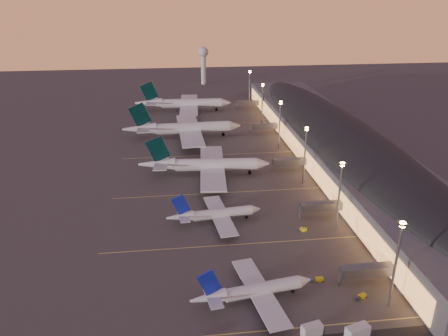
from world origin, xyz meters
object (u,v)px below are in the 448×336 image
catering_truck_b (359,333)px  airliner_wide_far (183,104)px  baggage_tug_c (302,229)px  airliner_narrow_north (214,214)px  airliner_wide_mid (183,128)px  catering_truck_a (313,330)px  baggage_tug_a (361,297)px  baggage_tug_b (318,280)px  radar_tower (203,59)px  airliner_narrow_south (253,291)px  airliner_wide_near (205,165)px

catering_truck_b → airliner_wide_far: bearing=82.6°
airliner_wide_far → baggage_tug_c: bearing=-74.9°
airliner_narrow_north → airliner_wide_mid: (-8.01, 99.00, 2.29)m
airliner_wide_far → catering_truck_a: bearing=-80.6°
baggage_tug_a → catering_truck_b: catering_truck_b is taller
baggage_tug_b → radar_tower: bearing=93.3°
baggage_tug_a → baggage_tug_c: bearing=75.9°
airliner_narrow_south → airliner_wide_mid: bearing=86.1°
airliner_wide_near → catering_truck_b: 108.83m
catering_truck_b → baggage_tug_a: bearing=47.8°
airliner_wide_mid → catering_truck_b: size_ratio=9.68×
airliner_wide_mid → baggage_tug_b: bearing=-77.7°
baggage_tug_c → catering_truck_b: 51.23m
catering_truck_a → catering_truck_b: catering_truck_b is taller
baggage_tug_b → airliner_narrow_south: bearing=-162.1°
airliner_narrow_south → airliner_wide_far: bearing=83.8°
radar_tower → catering_truck_a: size_ratio=5.44×
airliner_wide_far → radar_tower: size_ratio=2.02×
airliner_wide_mid → radar_tower: size_ratio=2.05×
airliner_wide_mid → baggage_tug_a: 152.39m
airliner_narrow_south → baggage_tug_c: bearing=45.6°
baggage_tug_c → baggage_tug_b: bearing=-73.3°
airliner_wide_mid → airliner_wide_far: 58.43m
baggage_tug_a → catering_truck_b: 15.75m
airliner_narrow_south → baggage_tug_a: bearing=-14.5°
radar_tower → airliner_narrow_north: bearing=-93.6°
airliner_wide_mid → catering_truck_b: bearing=-78.7°
baggage_tug_a → baggage_tug_b: 12.86m
catering_truck_b → airliner_narrow_south: bearing=127.6°
airliner_narrow_north → baggage_tug_b: 46.41m
airliner_narrow_south → baggage_tug_c: airliner_narrow_south is taller
airliner_narrow_south → baggage_tug_a: size_ratio=9.65×
baggage_tug_b → airliner_wide_mid: bearing=105.2°
baggage_tug_a → catering_truck_b: size_ratio=0.52×
airliner_narrow_north → baggage_tug_a: airliner_narrow_north is taller
airliner_narrow_north → catering_truck_b: bearing=-71.1°
airliner_wide_near → catering_truck_b: airliner_wide_near is taller
airliner_wide_near → airliner_wide_far: bearing=97.0°
airliner_narrow_north → airliner_wide_far: bearing=85.6°
baggage_tug_a → catering_truck_a: catering_truck_a is taller
radar_tower → catering_truck_b: bearing=-87.6°
airliner_narrow_north → baggage_tug_a: 59.01m
airliner_wide_near → baggage_tug_b: bearing=-68.1°
airliner_wide_near → baggage_tug_c: (29.87, -53.69, -4.40)m
airliner_wide_near → airliner_wide_mid: size_ratio=0.89×
baggage_tug_a → baggage_tug_c: baggage_tug_c is taller
airliner_wide_mid → baggage_tug_a: airliner_wide_mid is taller
airliner_narrow_north → airliner_narrow_south: bearing=-88.9°
airliner_narrow_north → baggage_tug_c: bearing=-24.6°
airliner_wide_near → catering_truck_a: airliner_wide_near is taller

